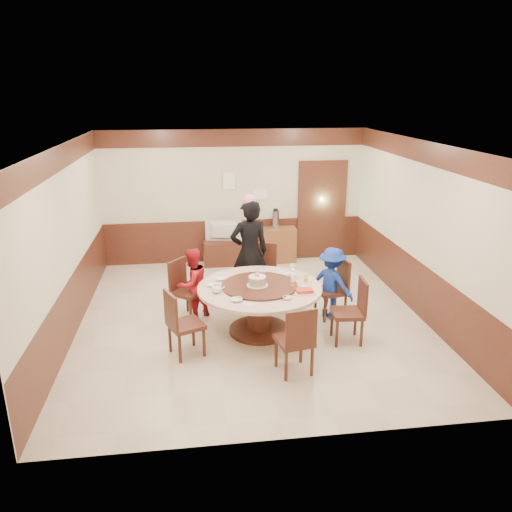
{
  "coord_description": "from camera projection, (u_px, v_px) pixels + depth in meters",
  "views": [
    {
      "loc": [
        -0.91,
        -7.36,
        3.55
      ],
      "look_at": [
        0.06,
        -0.08,
        1.1
      ],
      "focal_mm": 35.0,
      "sensor_mm": 36.0,
      "label": 1
    }
  ],
  "objects": [
    {
      "name": "saucer_far",
      "position": [
        283.0,
        273.0,
        8.0
      ],
      "size": [
        0.18,
        0.18,
        0.01
      ],
      "primitive_type": "cylinder",
      "color": "white",
      "rests_on": "banquet_table"
    },
    {
      "name": "chair_4",
      "position": [
        295.0,
        351.0,
        6.51
      ],
      "size": [
        0.52,
        0.52,
        0.97
      ],
      "rotation": [
        0.0,
        0.0,
        6.47
      ],
      "color": "#441F15",
      "rests_on": "ground"
    },
    {
      "name": "bowl_1",
      "position": [
        287.0,
        298.0,
        7.01
      ],
      "size": [
        0.13,
        0.13,
        0.04
      ],
      "primitive_type": "imported",
      "color": "white",
      "rests_on": "banquet_table"
    },
    {
      "name": "bottle_1",
      "position": [
        306.0,
        279.0,
        7.54
      ],
      "size": [
        0.06,
        0.06,
        0.16
      ],
      "primitive_type": "cylinder",
      "color": "white",
      "rests_on": "banquet_table"
    },
    {
      "name": "bowl_5",
      "position": [
        263.0,
        272.0,
        8.01
      ],
      "size": [
        0.14,
        0.14,
        0.04
      ],
      "primitive_type": "imported",
      "color": "white",
      "rests_on": "banquet_table"
    },
    {
      "name": "notice_left",
      "position": [
        229.0,
        181.0,
        10.37
      ],
      "size": [
        0.25,
        0.0,
        0.35
      ],
      "primitive_type": "cube",
      "color": "white",
      "rests_on": "room"
    },
    {
      "name": "saucer_near",
      "position": [
        248.0,
        305.0,
        6.83
      ],
      "size": [
        0.18,
        0.18,
        0.01
      ],
      "primitive_type": "cylinder",
      "color": "white",
      "rests_on": "banquet_table"
    },
    {
      "name": "chair_5",
      "position": [
        348.0,
        322.0,
        7.33
      ],
      "size": [
        0.48,
        0.47,
        0.97
      ],
      "rotation": [
        0.0,
        0.0,
        7.78
      ],
      "color": "#441F15",
      "rests_on": "ground"
    },
    {
      "name": "teapot_right",
      "position": [
        293.0,
        275.0,
        7.79
      ],
      "size": [
        0.17,
        0.15,
        0.13
      ],
      "primitive_type": "ellipsoid",
      "color": "white",
      "rests_on": "banquet_table"
    },
    {
      "name": "chair_0",
      "position": [
        332.0,
        299.0,
        8.14
      ],
      "size": [
        0.52,
        0.51,
        0.97
      ],
      "rotation": [
        0.0,
        0.0,
        1.74
      ],
      "color": "#441F15",
      "rests_on": "ground"
    },
    {
      "name": "shrimp_platter",
      "position": [
        305.0,
        292.0,
        7.21
      ],
      "size": [
        0.3,
        0.2,
        0.06
      ],
      "color": "white",
      "rests_on": "banquet_table"
    },
    {
      "name": "birthday_cake",
      "position": [
        257.0,
        281.0,
        7.41
      ],
      "size": [
        0.32,
        0.32,
        0.21
      ],
      "color": "white",
      "rests_on": "banquet_table"
    },
    {
      "name": "person_standing",
      "position": [
        249.0,
        252.0,
        8.5
      ],
      "size": [
        0.73,
        0.54,
        1.83
      ],
      "primitive_type": "imported",
      "rotation": [
        0.0,
        0.0,
        3.3
      ],
      "color": "black",
      "rests_on": "ground"
    },
    {
      "name": "bowl_0",
      "position": [
        220.0,
        279.0,
        7.72
      ],
      "size": [
        0.15,
        0.15,
        0.04
      ],
      "primitive_type": "imported",
      "color": "white",
      "rests_on": "banquet_table"
    },
    {
      "name": "notice_right",
      "position": [
        260.0,
        194.0,
        10.55
      ],
      "size": [
        0.3,
        0.0,
        0.22
      ],
      "primitive_type": "cube",
      "color": "white",
      "rests_on": "room"
    },
    {
      "name": "banquet_table",
      "position": [
        259.0,
        300.0,
        7.54
      ],
      "size": [
        1.86,
        1.86,
        0.78
      ],
      "color": "#441F15",
      "rests_on": "ground"
    },
    {
      "name": "bowl_4",
      "position": [
        211.0,
        285.0,
        7.48
      ],
      "size": [
        0.14,
        0.14,
        0.03
      ],
      "primitive_type": "imported",
      "color": "white",
      "rests_on": "banquet_table"
    },
    {
      "name": "bottle_2",
      "position": [
        292.0,
        270.0,
        7.94
      ],
      "size": [
        0.06,
        0.06,
        0.16
      ],
      "primitive_type": "cylinder",
      "color": "white",
      "rests_on": "banquet_table"
    },
    {
      "name": "chair_3",
      "position": [
        185.0,
        335.0,
        6.95
      ],
      "size": [
        0.58,
        0.58,
        0.97
      ],
      "rotation": [
        0.0,
        0.0,
        5.12
      ],
      "color": "#441F15",
      "rests_on": "ground"
    },
    {
      "name": "chair_1",
      "position": [
        264.0,
        282.0,
        8.89
      ],
      "size": [
        0.54,
        0.55,
        0.97
      ],
      "rotation": [
        0.0,
        0.0,
        2.88
      ],
      "color": "#441F15",
      "rests_on": "ground"
    },
    {
      "name": "person_blue",
      "position": [
        332.0,
        283.0,
        8.02
      ],
      "size": [
        0.84,
        0.87,
        1.19
      ],
      "primitive_type": "imported",
      "rotation": [
        0.0,
        0.0,
        2.28
      ],
      "color": "#183299",
      "rests_on": "ground"
    },
    {
      "name": "chair_2",
      "position": [
        188.0,
        300.0,
        8.1
      ],
      "size": [
        0.62,
        0.62,
        0.97
      ],
      "rotation": [
        0.0,
        0.0,
        4.03
      ],
      "color": "#441F15",
      "rests_on": "ground"
    },
    {
      "name": "tv_stand",
      "position": [
        224.0,
        253.0,
        10.63
      ],
      "size": [
        0.85,
        0.45,
        0.5
      ],
      "primitive_type": "cube",
      "color": "#441F15",
      "rests_on": "ground"
    },
    {
      "name": "room",
      "position": [
        252.0,
        255.0,
        7.83
      ],
      "size": [
        6.0,
        6.04,
        2.84
      ],
      "color": "beige",
      "rests_on": "ground"
    },
    {
      "name": "teapot_left",
      "position": [
        216.0,
        289.0,
        7.22
      ],
      "size": [
        0.17,
        0.15,
        0.13
      ],
      "primitive_type": "ellipsoid",
      "color": "white",
      "rests_on": "banquet_table"
    },
    {
      "name": "person_red",
      "position": [
        192.0,
        284.0,
        7.99
      ],
      "size": [
        0.73,
        0.71,
        1.18
      ],
      "primitive_type": "imported",
      "rotation": [
        0.0,
        0.0,
        3.85
      ],
      "color": "#AB1621",
      "rests_on": "ground"
    },
    {
      "name": "side_cabinet",
      "position": [
        277.0,
        245.0,
        10.76
      ],
      "size": [
        0.8,
        0.4,
        0.75
      ],
      "primitive_type": "cube",
      "color": "brown",
      "rests_on": "ground"
    },
    {
      "name": "bowl_2",
      "position": [
        237.0,
        300.0,
        6.95
      ],
      "size": [
        0.16,
        0.16,
        0.04
      ],
      "primitive_type": "imported",
      "color": "white",
      "rests_on": "banquet_table"
    },
    {
      "name": "television",
      "position": [
        223.0,
        231.0,
        10.48
      ],
      "size": [
        0.78,
        0.24,
        0.45
      ],
      "primitive_type": "imported",
      "rotation": [
        0.0,
        0.0,
        2.95
      ],
      "color": "gray",
      "rests_on": "tv_stand"
    },
    {
      "name": "bowl_3",
      "position": [
        303.0,
        286.0,
        7.42
      ],
      "size": [
        0.14,
        0.14,
        0.04
      ],
      "primitive_type": "imported",
      "color": "white",
      "rests_on": "banquet_table"
    },
    {
      "name": "thermos",
      "position": [
        276.0,
        219.0,
        10.58
      ],
      "size": [
        0.15,
        0.15,
        0.38
      ],
      "primitive_type": "cylinder",
      "color": "silver",
      "rests_on": "side_cabinet"
    },
    {
      "name": "bottle_0",
      "position": [
        293.0,
        282.0,
        7.42
      ],
      "size": [
        0.06,
        0.06,
        0.16
      ],
      "primitive_type": "cylinder",
      "color": "white",
      "rests_on": "banquet_table"
    }
  ]
}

